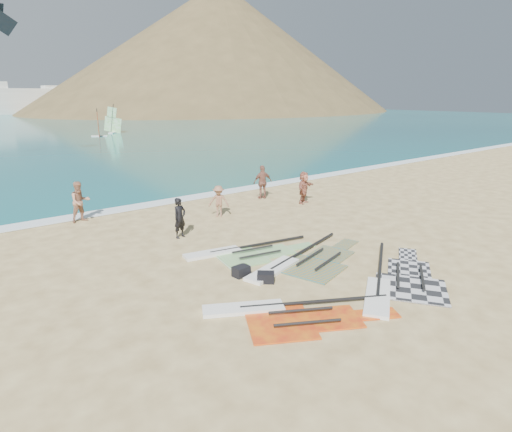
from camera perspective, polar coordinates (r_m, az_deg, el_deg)
ground at (r=15.68m, az=7.69°, el=-6.98°), size 300.00×300.00×0.00m
surf_line at (r=25.29m, az=-12.83°, el=1.62°), size 300.00×1.20×0.04m
headland_main at (r=169.51m, az=-4.52°, el=13.77°), size 143.00×143.00×45.00m
headland_minor at (r=198.87m, az=2.40°, el=14.10°), size 70.00×70.00×28.00m
rig_grey at (r=15.06m, az=18.07°, el=-8.45°), size 6.09×4.58×0.20m
rig_green at (r=16.91m, az=-1.90°, el=-4.93°), size 5.34×2.61×0.20m
rig_orange at (r=16.05m, az=6.16°, el=-6.18°), size 6.22×3.34×0.20m
rig_red at (r=12.49m, az=3.81°, el=-12.88°), size 5.08×3.99×0.20m
gear_bag_near at (r=14.90m, az=-1.99°, el=-7.36°), size 0.59×0.45×0.36m
gear_bag_far at (r=14.44m, az=1.31°, el=-8.18°), size 0.69×0.67×0.34m
person_wetsuit at (r=18.87m, az=-10.13°, el=-0.26°), size 0.74×0.59×1.78m
beachgoer_left at (r=22.63m, az=-22.39°, el=1.77°), size 1.05×0.86×2.01m
beachgoer_mid at (r=21.97m, az=-5.00°, el=1.99°), size 1.17×1.15×1.62m
beachgoer_back at (r=25.69m, az=0.89°, el=4.54°), size 1.26×0.75×2.02m
beachgoer_right at (r=24.73m, az=6.39°, el=3.80°), size 1.80×1.13×1.85m
windsurfer_centre at (r=69.41m, az=-20.25°, el=10.93°), size 2.37×2.64×4.17m
windsurfer_right at (r=74.82m, az=-18.55°, el=11.45°), size 2.32×2.36×4.68m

